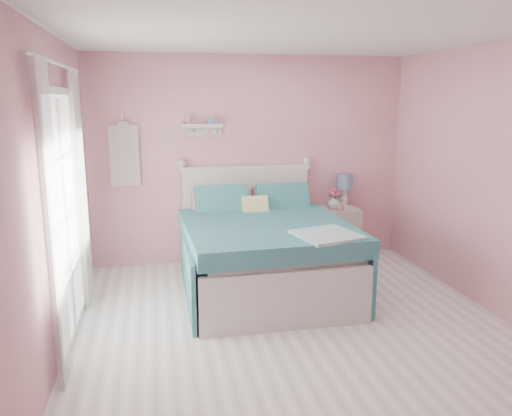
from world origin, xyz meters
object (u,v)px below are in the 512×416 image
object	(u,v)px
vase	(334,202)
table_lamp	(345,184)
teacup	(340,208)
bed	(263,252)
nightstand	(338,233)

from	to	relation	value
vase	table_lamp	bearing A→B (deg)	31.81
teacup	table_lamp	bearing A→B (deg)	57.61
table_lamp	bed	bearing A→B (deg)	-144.64
nightstand	teacup	distance (m)	0.39
nightstand	vase	distance (m)	0.43
bed	table_lamp	xyz separation A→B (m)	(1.29, 0.92, 0.57)
bed	table_lamp	world-z (taller)	bed
bed	teacup	distance (m)	1.39
bed	teacup	xyz separation A→B (m)	(1.16, 0.70, 0.30)
bed	nightstand	distance (m)	1.45
bed	teacup	bearing A→B (deg)	29.02
bed	table_lamp	size ratio (longest dim) A/B	5.08
table_lamp	teacup	world-z (taller)	table_lamp
table_lamp	vase	bearing A→B (deg)	-148.19
table_lamp	teacup	distance (m)	0.37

